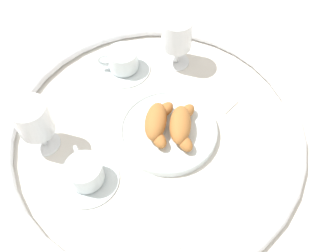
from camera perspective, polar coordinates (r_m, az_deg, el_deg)
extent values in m
plane|color=silver|center=(0.87, -1.98, -1.14)|extent=(2.20, 2.20, 0.00)
torus|color=silver|center=(0.86, -2.00, -0.71)|extent=(0.68, 0.68, 0.02)
cylinder|color=silver|center=(0.86, 0.00, -0.80)|extent=(0.23, 0.23, 0.02)
torus|color=silver|center=(0.86, 0.00, -0.51)|extent=(0.23, 0.23, 0.01)
ellipsoid|color=#AD6B33|center=(0.84, -1.86, 0.72)|extent=(0.11, 0.08, 0.04)
ellipsoid|color=#AD6B33|center=(0.82, -1.34, -2.12)|extent=(0.05, 0.05, 0.03)
ellipsoid|color=#AD6B33|center=(0.87, -0.59, 2.64)|extent=(0.05, 0.04, 0.03)
ellipsoid|color=#AD6B33|center=(0.83, 1.87, 0.21)|extent=(0.11, 0.09, 0.04)
ellipsoid|color=#AD6B33|center=(0.82, 2.61, -2.63)|extent=(0.05, 0.05, 0.03)
ellipsoid|color=#AD6B33|center=(0.86, 2.89, 2.20)|extent=(0.05, 0.04, 0.03)
cylinder|color=silver|center=(0.99, -6.65, 8.79)|extent=(0.14, 0.14, 0.01)
cylinder|color=silver|center=(0.97, -6.83, 10.00)|extent=(0.08, 0.08, 0.05)
cylinder|color=#937A60|center=(0.96, -6.96, 10.91)|extent=(0.07, 0.07, 0.01)
torus|color=silver|center=(0.97, -9.52, 9.84)|extent=(0.03, 0.04, 0.04)
cylinder|color=silver|center=(0.83, -12.09, -7.80)|extent=(0.14, 0.14, 0.01)
cylinder|color=silver|center=(0.80, -12.48, -6.84)|extent=(0.08, 0.08, 0.05)
cylinder|color=brown|center=(0.78, -12.77, -6.11)|extent=(0.07, 0.07, 0.01)
torus|color=silver|center=(0.82, -13.48, -4.19)|extent=(0.03, 0.04, 0.04)
cylinder|color=white|center=(0.90, -18.08, -2.51)|extent=(0.07, 0.07, 0.01)
cylinder|color=white|center=(0.87, -18.59, -1.49)|extent=(0.01, 0.01, 0.05)
cylinder|color=white|center=(0.82, -19.85, 1.03)|extent=(0.08, 0.08, 0.08)
cylinder|color=#E0CC4C|center=(0.82, -19.80, 0.93)|extent=(0.07, 0.07, 0.07)
cylinder|color=white|center=(1.01, 1.24, 9.78)|extent=(0.07, 0.07, 0.01)
cylinder|color=white|center=(0.98, 1.28, 10.98)|extent=(0.01, 0.01, 0.05)
cylinder|color=white|center=(0.94, 1.36, 13.88)|extent=(0.08, 0.08, 0.08)
cylinder|color=yellow|center=(0.94, 1.35, 13.53)|extent=(0.07, 0.07, 0.06)
cube|color=white|center=(0.92, 8.86, 3.43)|extent=(0.06, 0.05, 0.01)
cube|color=silver|center=(0.78, 5.59, -14.31)|extent=(0.15, 0.15, 0.01)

